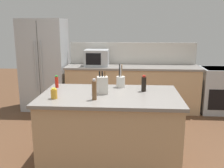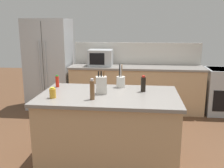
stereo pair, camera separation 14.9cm
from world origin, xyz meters
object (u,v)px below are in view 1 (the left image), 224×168
at_px(refrigerator, 45,64).
at_px(pepper_grinder, 94,90).
at_px(honey_jar, 54,94).
at_px(knife_block, 102,85).
at_px(range_oven, 219,90).
at_px(microwave, 97,58).
at_px(soy_sauce_bottle, 144,84).
at_px(utensil_crock, 121,81).
at_px(hot_sauce_bottle, 57,82).

bearing_deg(refrigerator, pepper_grinder, -60.73).
bearing_deg(honey_jar, knife_block, 24.83).
relative_size(refrigerator, knife_block, 6.54).
relative_size(range_oven, microwave, 1.89).
xyz_separation_m(knife_block, soy_sauce_bottle, (0.53, 0.16, -0.01)).
bearing_deg(range_oven, microwave, 180.00).
height_order(microwave, knife_block, microwave).
height_order(microwave, utensil_crock, microwave).
xyz_separation_m(range_oven, utensil_crock, (-1.97, -1.81, 0.56)).
relative_size(soy_sauce_bottle, pepper_grinder, 0.85).
height_order(soy_sauce_bottle, hot_sauce_bottle, soy_sauce_bottle).
bearing_deg(microwave, hot_sauce_bottle, -99.50).
relative_size(refrigerator, range_oven, 2.06).
distance_m(microwave, hot_sauce_bottle, 1.93).
distance_m(knife_block, soy_sauce_bottle, 0.55).
xyz_separation_m(refrigerator, microwave, (1.12, -0.05, 0.16)).
height_order(utensil_crock, soy_sauce_bottle, utensil_crock).
bearing_deg(knife_block, hot_sauce_bottle, 143.09).
relative_size(knife_block, pepper_grinder, 1.17).
distance_m(microwave, soy_sauce_bottle, 2.20).
xyz_separation_m(microwave, pepper_grinder, (0.28, -2.45, -0.05)).
bearing_deg(soy_sauce_bottle, microwave, 113.29).
distance_m(knife_block, utensil_crock, 0.43).
height_order(microwave, soy_sauce_bottle, microwave).
bearing_deg(pepper_grinder, utensil_crock, 65.98).
relative_size(range_oven, utensil_crock, 2.87).
bearing_deg(refrigerator, honey_jar, -69.68).
bearing_deg(range_oven, honey_jar, -138.34).
xyz_separation_m(refrigerator, knife_block, (1.47, -2.23, 0.11)).
height_order(range_oven, knife_block, knife_block).
xyz_separation_m(utensil_crock, soy_sauce_bottle, (0.31, -0.21, 0.02)).
xyz_separation_m(microwave, utensil_crock, (0.56, -1.81, -0.08)).
distance_m(soy_sauce_bottle, hot_sauce_bottle, 1.19).
bearing_deg(utensil_crock, range_oven, 42.55).
relative_size(utensil_crock, hot_sauce_bottle, 1.90).
distance_m(knife_block, pepper_grinder, 0.27).
bearing_deg(microwave, soy_sauce_bottle, -66.71).
distance_m(refrigerator, microwave, 1.13).
bearing_deg(hot_sauce_bottle, range_oven, 33.63).
bearing_deg(honey_jar, soy_sauce_bottle, 21.20).
height_order(honey_jar, hot_sauce_bottle, hot_sauce_bottle).
xyz_separation_m(utensil_crock, hot_sauce_bottle, (-0.88, -0.08, -0.00)).
height_order(refrigerator, microwave, refrigerator).
bearing_deg(utensil_crock, pepper_grinder, -114.02).
distance_m(refrigerator, pepper_grinder, 2.86).
xyz_separation_m(microwave, honey_jar, (-0.20, -2.43, -0.11)).
distance_m(range_oven, hot_sauce_bottle, 3.47).
xyz_separation_m(microwave, soy_sauce_bottle, (0.87, -2.02, -0.07)).
bearing_deg(microwave, pepper_grinder, -83.52).
bearing_deg(range_oven, hot_sauce_bottle, -146.37).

